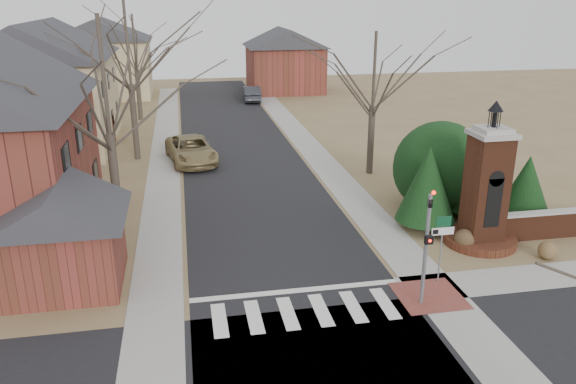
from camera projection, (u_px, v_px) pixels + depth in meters
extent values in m
plane|color=brown|center=(310.00, 324.00, 19.12)|extent=(120.00, 120.00, 0.00)
cube|color=black|center=(240.00, 154.00, 39.49)|extent=(8.00, 70.00, 0.01)
cube|color=black|center=(332.00, 380.00, 16.34)|extent=(120.00, 8.00, 0.01)
cube|color=silver|center=(305.00, 312.00, 19.86)|extent=(8.00, 2.20, 0.02)
cube|color=silver|center=(296.00, 291.00, 21.25)|extent=(8.00, 0.35, 0.02)
cube|color=gray|center=(312.00, 150.00, 40.40)|extent=(2.00, 60.00, 0.02)
cube|color=gray|center=(165.00, 157.00, 38.57)|extent=(2.00, 60.00, 0.02)
cube|color=brown|center=(429.00, 296.00, 20.89)|extent=(2.40, 2.40, 0.02)
cylinder|color=slate|center=(426.00, 251.00, 19.73)|extent=(0.14, 0.14, 4.20)
imported|color=black|center=(430.00, 199.00, 19.08)|extent=(0.15, 0.18, 0.90)
sphere|color=#FF0C05|center=(434.00, 193.00, 18.78)|extent=(0.14, 0.14, 0.14)
cube|color=black|center=(429.00, 240.00, 19.40)|extent=(0.28, 0.16, 0.30)
sphere|color=#FF0C05|center=(430.00, 241.00, 19.31)|extent=(0.11, 0.11, 0.11)
cylinder|color=slate|center=(441.00, 251.00, 21.52)|extent=(0.06, 0.06, 2.60)
cube|color=silver|center=(443.00, 231.00, 21.22)|extent=(0.90, 0.03, 0.30)
cube|color=black|center=(436.00, 232.00, 21.16)|extent=(0.22, 0.02, 0.18)
cube|color=#0D4024|center=(444.00, 221.00, 21.09)|extent=(0.60, 0.03, 0.40)
cylinder|color=#572A19|center=(479.00, 239.00, 25.28)|extent=(3.20, 3.20, 0.36)
cube|color=#572A19|center=(486.00, 191.00, 24.50)|extent=(1.50, 1.50, 5.00)
cube|color=black|center=(493.00, 203.00, 23.93)|extent=(0.70, 0.10, 2.20)
cube|color=gray|center=(493.00, 134.00, 23.65)|extent=(1.70, 1.70, 0.20)
cube|color=gray|center=(493.00, 129.00, 23.58)|extent=(1.30, 1.30, 0.20)
cylinder|color=black|center=(494.00, 120.00, 23.45)|extent=(0.20, 0.20, 0.60)
cone|color=black|center=(496.00, 106.00, 23.25)|extent=(0.64, 0.64, 0.45)
cube|color=#572A19|center=(570.00, 224.00, 25.93)|extent=(7.50, 0.40, 1.20)
cube|color=gray|center=(572.00, 211.00, 25.71)|extent=(7.50, 0.50, 0.10)
cube|color=#CFC18A|center=(46.00, 102.00, 40.67)|extent=(9.00, 12.00, 6.40)
cube|color=maroon|center=(66.00, 251.00, 21.32)|extent=(4.00, 4.00, 2.80)
cube|color=maroon|center=(21.00, 212.00, 19.72)|extent=(0.75, 0.75, 1.82)
cube|color=#CFC18A|center=(102.00, 69.00, 60.45)|extent=(10.00, 8.00, 6.00)
cube|color=#CFC18A|center=(68.00, 31.00, 57.14)|extent=(0.75, 0.75, 3.08)
cube|color=maroon|center=(285.00, 69.00, 64.14)|extent=(8.00, 8.00, 5.00)
cube|color=maroon|center=(267.00, 40.00, 61.13)|extent=(0.75, 0.75, 2.80)
cylinder|color=#473D33|center=(424.00, 224.00, 26.79)|extent=(0.20, 0.20, 0.50)
cone|color=black|center=(427.00, 183.00, 26.10)|extent=(2.80, 2.80, 3.60)
cylinder|color=#473D33|center=(475.00, 210.00, 28.48)|extent=(0.20, 0.20, 0.50)
cone|color=black|center=(480.00, 166.00, 27.69)|extent=(3.40, 3.40, 4.20)
cylinder|color=#473D33|center=(522.00, 215.00, 27.91)|extent=(0.20, 0.20, 0.50)
cone|color=black|center=(527.00, 183.00, 27.35)|extent=(2.40, 2.40, 2.80)
sphere|color=black|center=(440.00, 164.00, 28.70)|extent=(4.80, 4.80, 4.80)
cylinder|color=#473D33|center=(116.00, 186.00, 25.41)|extent=(0.40, 0.40, 4.83)
cylinder|color=#473D33|center=(135.00, 122.00, 37.41)|extent=(0.40, 0.40, 5.04)
cylinder|color=#473D33|center=(139.00, 95.00, 49.47)|extent=(0.40, 0.40, 4.41)
cylinder|color=#473D33|center=(371.00, 140.00, 34.55)|extent=(0.40, 0.40, 4.20)
imported|color=olive|center=(191.00, 150.00, 37.25)|extent=(3.66, 6.39, 1.68)
imported|color=#303237|center=(252.00, 94.00, 58.51)|extent=(1.88, 4.86, 1.58)
sphere|color=#4C3822|center=(465.00, 239.00, 24.65)|extent=(0.90, 0.90, 0.90)
sphere|color=brown|center=(547.00, 250.00, 23.71)|extent=(0.79, 0.79, 0.79)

